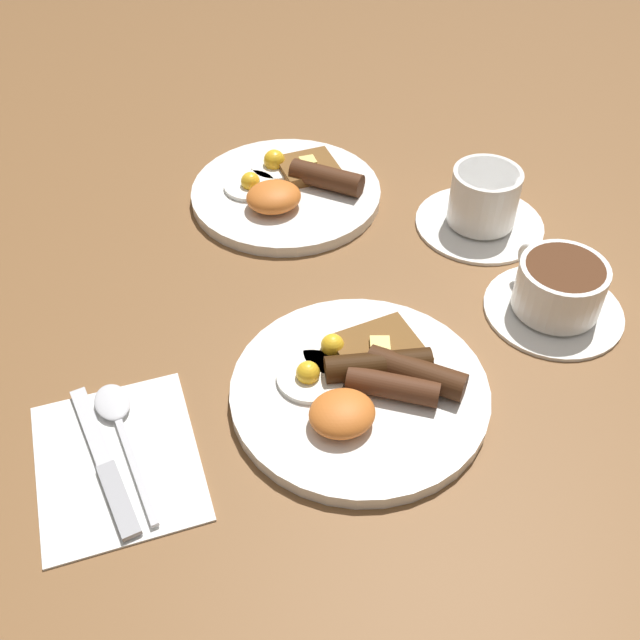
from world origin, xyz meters
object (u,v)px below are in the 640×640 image
(breakfast_plate_near, at_px, (363,387))
(teacup_far, at_px, (483,203))
(teacup_near, at_px, (558,292))
(breakfast_plate_far, at_px, (287,190))
(knife, at_px, (106,466))
(spoon, at_px, (117,416))

(breakfast_plate_near, bearing_deg, teacup_far, 41.41)
(breakfast_plate_near, xyz_separation_m, teacup_near, (0.24, 0.04, 0.02))
(breakfast_plate_far, bearing_deg, teacup_far, -32.35)
(teacup_near, distance_m, knife, 0.50)
(teacup_far, xyz_separation_m, knife, (-0.49, -0.22, -0.03))
(breakfast_plate_far, xyz_separation_m, spoon, (-0.26, -0.30, -0.00))
(breakfast_plate_far, bearing_deg, spoon, -131.29)
(breakfast_plate_near, xyz_separation_m, knife, (-0.25, -0.01, -0.01))
(teacup_far, bearing_deg, teacup_near, -89.08)
(breakfast_plate_far, height_order, knife, breakfast_plate_far)
(breakfast_plate_far, distance_m, teacup_far, 0.25)
(breakfast_plate_near, height_order, teacup_near, teacup_near)
(breakfast_plate_near, relative_size, teacup_near, 1.67)
(knife, xyz_separation_m, spoon, (0.02, 0.05, 0.00))
(teacup_near, xyz_separation_m, spoon, (-0.48, 0.00, -0.02))
(breakfast_plate_near, distance_m, teacup_far, 0.32)
(teacup_near, distance_m, spoon, 0.48)
(breakfast_plate_far, relative_size, knife, 1.37)
(breakfast_plate_far, bearing_deg, teacup_near, -54.66)
(breakfast_plate_near, height_order, breakfast_plate_far, breakfast_plate_far)
(spoon, bearing_deg, breakfast_plate_far, -47.54)
(breakfast_plate_near, xyz_separation_m, spoon, (-0.23, 0.05, -0.01))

